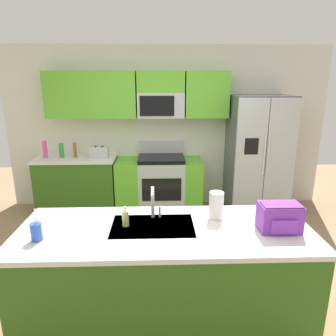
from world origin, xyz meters
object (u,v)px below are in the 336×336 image
Objects in this scene: refrigerator at (258,155)px; bottle_green at (62,151)px; toaster at (99,152)px; pepper_mill at (75,150)px; paper_towel_roll at (216,205)px; sink_faucet at (153,200)px; drink_cup_blue at (36,232)px; soap_dispenser at (125,218)px; range_oven at (159,184)px; backpack at (280,217)px; bottle_pink at (45,149)px.

refrigerator reaches higher than bottle_green.
refrigerator is at bearing -0.45° from toaster.
bottle_green is (-0.21, -0.00, -0.01)m from pepper_mill.
refrigerator reaches higher than paper_towel_roll.
drink_cup_blue is at bearing -157.95° from sink_faucet.
drink_cup_blue reaches higher than soap_dispenser.
refrigerator is 10.88× the size of soap_dispenser.
sink_faucet reaches higher than range_oven.
paper_towel_roll is (-1.07, -2.22, 0.09)m from refrigerator.
backpack is at bearing -5.71° from soap_dispenser.
refrigerator is (1.56, -0.07, 0.48)m from range_oven.
range_oven is at bearing 177.36° from refrigerator.
refrigerator is 3.57m from drink_cup_blue.
toaster is 0.99× the size of sink_faucet.
pepper_mill is 2.91m from paper_towel_roll.
bottle_green is 3.53m from backpack.
toaster is at bearing 122.14° from paper_towel_roll.
refrigerator is 8.42× the size of bottle_green.
paper_towel_roll is (1.41, -2.24, 0.03)m from toaster.
bottle_green is at bearing -179.44° from pepper_mill.
toaster is at bearing 105.15° from soap_dispenser.
paper_towel_roll reaches higher than pepper_mill.
refrigerator is 2.98m from soap_dispenser.
bottle_green is 3.04m from paper_towel_roll.
toaster is 0.84m from bottle_pink.
bottle_pink is 3.70m from backpack.
soap_dispenser is (0.64, -2.36, -0.02)m from toaster.
sink_faucet is 0.28m from soap_dispenser.
bottle_green reaches higher than soap_dispenser.
soap_dispenser is at bearing -128.23° from refrigerator.
paper_towel_roll is (1.79, -2.29, 0.00)m from pepper_mill.
refrigerator is 3.33m from bottle_pink.
sink_faucet is (1.71, -2.27, 0.04)m from bottle_pink.
range_oven is 6.19× the size of bottle_green.
pepper_mill is 3.39m from backpack.
soap_dispenser is 0.78m from paper_towel_roll.
refrigerator reaches higher than toaster.
backpack is at bearing -42.92° from bottle_pink.
range_oven is 2.77m from backpack.
range_oven is 4.82× the size of sink_faucet.
pepper_mill is 0.21m from bottle_green.
refrigerator reaches higher than bottle_pink.
drink_cup_blue is (0.84, -2.62, -0.06)m from bottle_pink.
drink_cup_blue is (-0.00, -2.58, -0.02)m from toaster.
soap_dispenser is (-0.29, -2.41, 0.53)m from range_oven.
toaster is 0.87× the size of backpack.
drink_cup_blue is at bearing -90.03° from toaster.
soap_dispenser is (1.23, -2.41, -0.04)m from bottle_green.
paper_towel_roll is (2.00, -2.29, 0.01)m from bottle_green.
drink_cup_blue is (0.38, -2.63, -0.05)m from pepper_mill.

